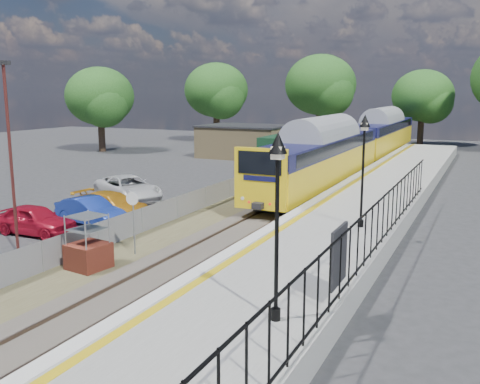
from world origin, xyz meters
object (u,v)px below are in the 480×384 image
Objects in this scene: victorian_lamp_south at (277,183)px; brick_plinth at (88,243)px; train at (358,141)px; carpark_lamp at (10,148)px; car_red at (35,220)px; car_blue at (90,211)px; car_white at (128,188)px; victorian_lamp_north at (364,145)px; car_yellow at (112,204)px; speed_sign at (133,213)px.

brick_plinth is (-8.49, 3.01, -3.31)m from victorian_lamp_south.
train is at bearing 84.17° from brick_plinth.
carpark_lamp is 1.88× the size of car_red.
car_red is 2.75m from car_blue.
victorian_lamp_south reaches higher than car_white.
victorian_lamp_south reaches higher than car_blue.
victorian_lamp_north is 1.06× the size of car_yellow.
train is at bearing 103.40° from victorian_lamp_north.
car_white is (-9.40, -18.37, -1.62)m from train.
train is at bearing -16.60° from car_yellow.
car_blue is (-5.01, 3.27, -1.06)m from speed_sign.
speed_sign is (-2.50, -27.15, -0.62)m from train.
victorian_lamp_south is 15.89m from car_blue.
speed_sign reaches higher than car_blue.
speed_sign reaches higher than car_red.
car_white is at bearing 31.13° from car_blue.
car_red is (-13.80, -4.20, -3.62)m from victorian_lamp_north.
carpark_lamp is 6.36m from car_blue.
victorian_lamp_south is 20.67m from car_white.
victorian_lamp_south is at bearing -80.32° from train.
car_red is at bearing -147.49° from car_white.
car_blue is 5.83m from car_white.
victorian_lamp_south is 16.97m from car_yellow.
car_yellow is at bearing 126.98° from speed_sign.
car_white is (-0.89, 8.09, 0.04)m from car_red.
victorian_lamp_north is 1.79× the size of speed_sign.
victorian_lamp_north reaches higher than car_red.
brick_plinth is 4.96m from carpark_lamp.
carpark_lamp is at bearing 165.43° from victorian_lamp_south.
train reaches higher than car_yellow.
speed_sign is 0.59× the size of car_yellow.
car_red is at bearing 171.13° from car_blue.
train is at bearing 76.99° from carpark_lamp.
car_red is 4.44m from car_yellow.
speed_sign is at bearing -97.62° from car_red.
car_red reaches higher than car_blue.
victorian_lamp_north reaches higher than car_blue.
car_white is (-1.88, 5.52, 0.07)m from car_blue.
car_red is 8.13m from car_white.
train is 27.84m from car_red.
victorian_lamp_north is 0.88× the size of car_white.
brick_plinth is at bearing -95.83° from train.
car_blue is (-13.01, 8.36, -3.64)m from victorian_lamp_south.
car_red is (-14.00, 5.80, -3.62)m from victorian_lamp_south.
car_red is at bearing -107.82° from train.
car_yellow is 0.83× the size of car_white.
victorian_lamp_south is 1.15× the size of car_red.
car_red is 0.77× the size of car_white.
victorian_lamp_south is 12.62m from carpark_lamp.
victorian_lamp_north is 1.15× the size of car_red.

